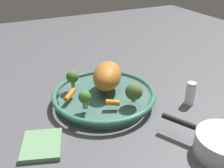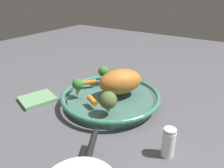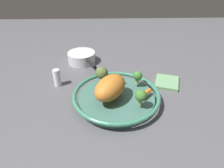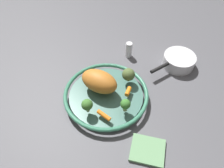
# 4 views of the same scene
# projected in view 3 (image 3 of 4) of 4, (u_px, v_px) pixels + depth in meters

# --- Properties ---
(ground_plane) EXTENTS (2.54, 2.54, 0.00)m
(ground_plane) POSITION_uv_depth(u_px,v_px,m) (116.00, 102.00, 0.82)
(ground_plane) COLOR #4C4C51
(serving_bowl) EXTENTS (0.35, 0.35, 0.05)m
(serving_bowl) POSITION_uv_depth(u_px,v_px,m) (116.00, 97.00, 0.80)
(serving_bowl) COLOR #3D665B
(serving_bowl) RESTS_ON ground_plane
(roast_chicken_piece) EXTENTS (0.17, 0.18, 0.09)m
(roast_chicken_piece) POSITION_uv_depth(u_px,v_px,m) (110.00, 87.00, 0.75)
(roast_chicken_piece) COLOR #B56A26
(roast_chicken_piece) RESTS_ON serving_bowl
(baby_carrot_near_rim) EXTENTS (0.05, 0.06, 0.02)m
(baby_carrot_near_rim) POSITION_uv_depth(u_px,v_px,m) (146.00, 93.00, 0.78)
(baby_carrot_near_rim) COLOR orange
(baby_carrot_near_rim) RESTS_ON serving_bowl
(baby_carrot_back) EXTENTS (0.05, 0.04, 0.02)m
(baby_carrot_back) POSITION_uv_depth(u_px,v_px,m) (118.00, 79.00, 0.86)
(baby_carrot_back) COLOR orange
(baby_carrot_back) RESTS_ON serving_bowl
(broccoli_floret_small) EXTENTS (0.04, 0.04, 0.06)m
(broccoli_floret_small) POSITION_uv_depth(u_px,v_px,m) (141.00, 96.00, 0.71)
(broccoli_floret_small) COLOR tan
(broccoli_floret_small) RESTS_ON serving_bowl
(broccoli_floret_mid) EXTENTS (0.05, 0.05, 0.06)m
(broccoli_floret_mid) POSITION_uv_depth(u_px,v_px,m) (102.00, 73.00, 0.85)
(broccoli_floret_mid) COLOR tan
(broccoli_floret_mid) RESTS_ON serving_bowl
(broccoli_floret_large) EXTENTS (0.04, 0.04, 0.06)m
(broccoli_floret_large) POSITION_uv_depth(u_px,v_px,m) (138.00, 76.00, 0.83)
(broccoli_floret_large) COLOR #9AA666
(broccoli_floret_large) RESTS_ON serving_bowl
(salt_shaker) EXTENTS (0.03, 0.03, 0.08)m
(salt_shaker) POSITION_uv_depth(u_px,v_px,m) (57.00, 78.00, 0.90)
(salt_shaker) COLOR white
(salt_shaker) RESTS_ON ground_plane
(saucepan) EXTENTS (0.17, 0.24, 0.06)m
(saucepan) POSITION_uv_depth(u_px,v_px,m) (82.00, 57.00, 1.10)
(saucepan) COLOR silver
(saucepan) RESTS_ON ground_plane
(dish_towel) EXTENTS (0.14, 0.15, 0.01)m
(dish_towel) POSITION_uv_depth(u_px,v_px,m) (167.00, 82.00, 0.93)
(dish_towel) COLOR #669366
(dish_towel) RESTS_ON ground_plane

